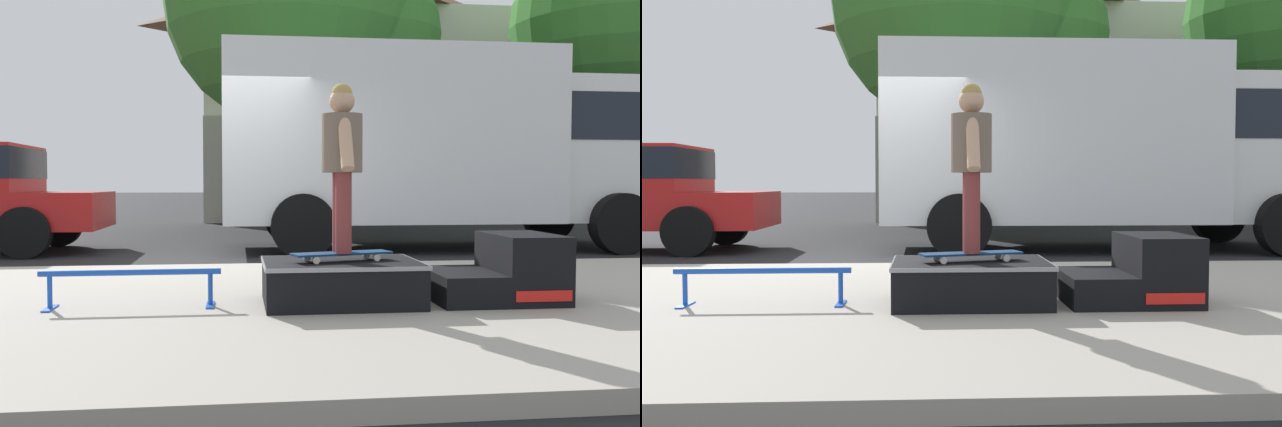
# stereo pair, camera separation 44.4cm
# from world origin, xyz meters

# --- Properties ---
(ground_plane) EXTENTS (140.00, 140.00, 0.00)m
(ground_plane) POSITION_xyz_m (0.00, 0.00, 0.00)
(ground_plane) COLOR black
(sidewalk_slab) EXTENTS (50.00, 5.00, 0.12)m
(sidewalk_slab) POSITION_xyz_m (0.00, -3.00, 0.06)
(sidewalk_slab) COLOR #A8A093
(sidewalk_slab) RESTS_ON ground
(skate_box) EXTENTS (1.19, 0.87, 0.33)m
(skate_box) POSITION_xyz_m (1.03, -3.21, 0.30)
(skate_box) COLOR black
(skate_box) RESTS_ON sidewalk_slab
(kicker_ramp) EXTENTS (0.98, 0.81, 0.52)m
(kicker_ramp) POSITION_xyz_m (2.32, -3.21, 0.34)
(kicker_ramp) COLOR black
(kicker_ramp) RESTS_ON sidewalk_slab
(grind_rail) EXTENTS (1.32, 0.28, 0.28)m
(grind_rail) POSITION_xyz_m (-0.54, -3.19, 0.33)
(grind_rail) COLOR blue
(grind_rail) RESTS_ON sidewalk_slab
(skateboard) EXTENTS (0.80, 0.40, 0.07)m
(skateboard) POSITION_xyz_m (1.03, -3.23, 0.50)
(skateboard) COLOR navy
(skateboard) RESTS_ON skate_box
(skater_kid) EXTENTS (0.31, 0.66, 1.28)m
(skater_kid) POSITION_xyz_m (1.03, -3.23, 1.27)
(skater_kid) COLOR brown
(skater_kid) RESTS_ON skateboard
(box_truck) EXTENTS (6.91, 2.63, 3.05)m
(box_truck) POSITION_xyz_m (3.51, 2.20, 1.70)
(box_truck) COLOR white
(box_truck) RESTS_ON ground
(street_tree_main) EXTENTS (5.65, 5.14, 7.30)m
(street_tree_main) POSITION_xyz_m (1.65, 5.64, 4.58)
(street_tree_main) COLOR brown
(street_tree_main) RESTS_ON ground
(house_behind) EXTENTS (9.54, 8.22, 8.40)m
(house_behind) POSITION_xyz_m (3.86, 13.77, 4.24)
(house_behind) COLOR beige
(house_behind) RESTS_ON ground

